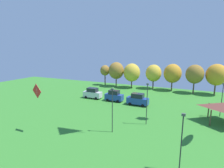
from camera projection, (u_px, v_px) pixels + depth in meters
kite_flying_1 at (37, 91)px, 24.28m from camera, size 2.09×0.47×2.13m
parked_car_leftmost at (93, 93)px, 42.93m from camera, size 4.60×1.96×2.61m
parked_car_second_from_left at (114, 96)px, 40.46m from camera, size 4.22×2.03×2.61m
parked_car_third_from_left at (138, 99)px, 37.47m from camera, size 4.65×2.13×2.61m
light_post_0 at (147, 102)px, 27.26m from camera, size 0.36×0.20×6.68m
light_post_1 at (182, 139)px, 16.60m from camera, size 0.36×0.20×5.92m
light_post_2 at (112, 108)px, 24.63m from camera, size 0.36×0.20×6.50m
light_post_3 at (222, 98)px, 30.65m from camera, size 0.36×0.20×6.06m
treeline_tree_0 at (105, 70)px, 58.79m from camera, size 3.20×3.20×6.76m
treeline_tree_1 at (116, 71)px, 56.36m from camera, size 4.96×4.96×7.93m
treeline_tree_2 at (132, 73)px, 54.31m from camera, size 5.12×5.12×7.65m
treeline_tree_3 at (153, 73)px, 53.05m from camera, size 4.70×4.70×7.42m
treeline_tree_4 at (173, 73)px, 50.61m from camera, size 5.01×5.01×7.81m
treeline_tree_5 at (195, 74)px, 47.34m from camera, size 4.70×4.70×7.87m
treeline_tree_6 at (216, 75)px, 45.57m from camera, size 5.16×5.16×8.20m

